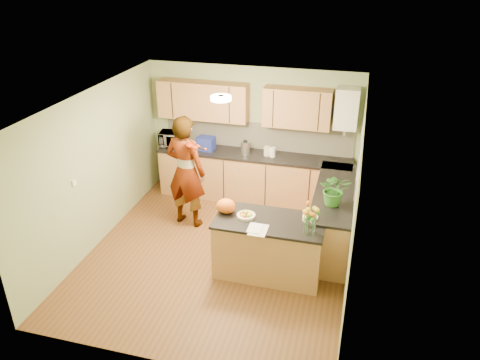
# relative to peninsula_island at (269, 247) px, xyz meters

# --- Properties ---
(floor) EXTENTS (4.50, 4.50, 0.00)m
(floor) POSITION_rel_peninsula_island_xyz_m (-0.87, 0.25, -0.45)
(floor) COLOR brown
(floor) RESTS_ON ground
(ceiling) EXTENTS (4.00, 4.50, 0.02)m
(ceiling) POSITION_rel_peninsula_island_xyz_m (-0.87, 0.25, 2.05)
(ceiling) COLOR silver
(ceiling) RESTS_ON wall_back
(wall_back) EXTENTS (4.00, 0.02, 2.50)m
(wall_back) POSITION_rel_peninsula_island_xyz_m (-0.87, 2.50, 0.80)
(wall_back) COLOR #9BAB7A
(wall_back) RESTS_ON floor
(wall_front) EXTENTS (4.00, 0.02, 2.50)m
(wall_front) POSITION_rel_peninsula_island_xyz_m (-0.87, -2.00, 0.80)
(wall_front) COLOR #9BAB7A
(wall_front) RESTS_ON floor
(wall_left) EXTENTS (0.02, 4.50, 2.50)m
(wall_left) POSITION_rel_peninsula_island_xyz_m (-2.87, 0.25, 0.80)
(wall_left) COLOR #9BAB7A
(wall_left) RESTS_ON floor
(wall_right) EXTENTS (0.02, 4.50, 2.50)m
(wall_right) POSITION_rel_peninsula_island_xyz_m (1.13, 0.25, 0.80)
(wall_right) COLOR #9BAB7A
(wall_right) RESTS_ON floor
(back_counter) EXTENTS (3.64, 0.62, 0.94)m
(back_counter) POSITION_rel_peninsula_island_xyz_m (-0.77, 2.20, 0.02)
(back_counter) COLOR #A26A41
(back_counter) RESTS_ON floor
(right_counter) EXTENTS (0.62, 2.24, 0.94)m
(right_counter) POSITION_rel_peninsula_island_xyz_m (0.83, 1.10, 0.02)
(right_counter) COLOR #A26A41
(right_counter) RESTS_ON floor
(splashback) EXTENTS (3.60, 0.02, 0.52)m
(splashback) POSITION_rel_peninsula_island_xyz_m (-0.77, 2.48, 0.75)
(splashback) COLOR beige
(splashback) RESTS_ON back_counter
(upper_cabinets) EXTENTS (3.20, 0.34, 0.70)m
(upper_cabinets) POSITION_rel_peninsula_island_xyz_m (-1.04, 2.33, 1.40)
(upper_cabinets) COLOR #A26A41
(upper_cabinets) RESTS_ON wall_back
(boiler) EXTENTS (0.40, 0.30, 0.86)m
(boiler) POSITION_rel_peninsula_island_xyz_m (0.83, 2.34, 1.45)
(boiler) COLOR white
(boiler) RESTS_ON wall_back
(window_right) EXTENTS (0.01, 1.30, 1.05)m
(window_right) POSITION_rel_peninsula_island_xyz_m (1.13, 0.85, 1.10)
(window_right) COLOR white
(window_right) RESTS_ON wall_right
(light_switch) EXTENTS (0.02, 0.09, 0.09)m
(light_switch) POSITION_rel_peninsula_island_xyz_m (-2.85, -0.35, 0.85)
(light_switch) COLOR white
(light_switch) RESTS_ON wall_left
(ceiling_lamp) EXTENTS (0.30, 0.30, 0.07)m
(ceiling_lamp) POSITION_rel_peninsula_island_xyz_m (-0.87, 0.55, 2.01)
(ceiling_lamp) COLOR #FFEABF
(ceiling_lamp) RESTS_ON ceiling
(peninsula_island) EXTENTS (1.57, 0.80, 0.90)m
(peninsula_island) POSITION_rel_peninsula_island_xyz_m (0.00, 0.00, 0.00)
(peninsula_island) COLOR #A26A41
(peninsula_island) RESTS_ON floor
(fruit_dish) EXTENTS (0.27, 0.27, 0.09)m
(fruit_dish) POSITION_rel_peninsula_island_xyz_m (-0.35, 0.00, 0.49)
(fruit_dish) COLOR beige
(fruit_dish) RESTS_ON peninsula_island
(orange_bowl) EXTENTS (0.22, 0.22, 0.13)m
(orange_bowl) POSITION_rel_peninsula_island_xyz_m (0.55, 0.15, 0.50)
(orange_bowl) COLOR beige
(orange_bowl) RESTS_ON peninsula_island
(flower_vase) EXTENTS (0.27, 0.27, 0.49)m
(flower_vase) POSITION_rel_peninsula_island_xyz_m (0.60, -0.18, 0.78)
(flower_vase) COLOR silver
(flower_vase) RESTS_ON peninsula_island
(orange_bag) EXTENTS (0.34, 0.31, 0.22)m
(orange_bag) POSITION_rel_peninsula_island_xyz_m (-0.66, 0.05, 0.56)
(orange_bag) COLOR orange
(orange_bag) RESTS_ON peninsula_island
(papers) EXTENTS (0.24, 0.33, 0.01)m
(papers) POSITION_rel_peninsula_island_xyz_m (-0.10, -0.30, 0.45)
(papers) COLOR white
(papers) RESTS_ON peninsula_island
(violinist) EXTENTS (0.80, 0.61, 1.98)m
(violinist) POSITION_rel_peninsula_island_xyz_m (-1.66, 1.04, 0.54)
(violinist) COLOR tan
(violinist) RESTS_ON floor
(violin) EXTENTS (0.57, 0.50, 0.14)m
(violin) POSITION_rel_peninsula_island_xyz_m (-1.46, 0.82, 1.13)
(violin) COLOR #4D1604
(violin) RESTS_ON violinist
(microwave) EXTENTS (0.55, 0.41, 0.28)m
(microwave) POSITION_rel_peninsula_island_xyz_m (-2.36, 2.20, 0.63)
(microwave) COLOR white
(microwave) RESTS_ON back_counter
(blue_box) EXTENTS (0.34, 0.26, 0.25)m
(blue_box) POSITION_rel_peninsula_island_xyz_m (-1.69, 2.17, 0.62)
(blue_box) COLOR navy
(blue_box) RESTS_ON back_counter
(kettle) EXTENTS (0.17, 0.17, 0.32)m
(kettle) POSITION_rel_peninsula_island_xyz_m (-0.92, 2.17, 0.62)
(kettle) COLOR silver
(kettle) RESTS_ON back_counter
(jar_cream) EXTENTS (0.15, 0.15, 0.18)m
(jar_cream) POSITION_rel_peninsula_island_xyz_m (-0.51, 2.19, 0.58)
(jar_cream) COLOR beige
(jar_cream) RESTS_ON back_counter
(jar_white) EXTENTS (0.13, 0.13, 0.17)m
(jar_white) POSITION_rel_peninsula_island_xyz_m (-0.40, 2.17, 0.58)
(jar_white) COLOR white
(jar_white) RESTS_ON back_counter
(potted_plant) EXTENTS (0.50, 0.44, 0.51)m
(potted_plant) POSITION_rel_peninsula_island_xyz_m (0.83, 0.62, 0.74)
(potted_plant) COLOR #347928
(potted_plant) RESTS_ON right_counter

